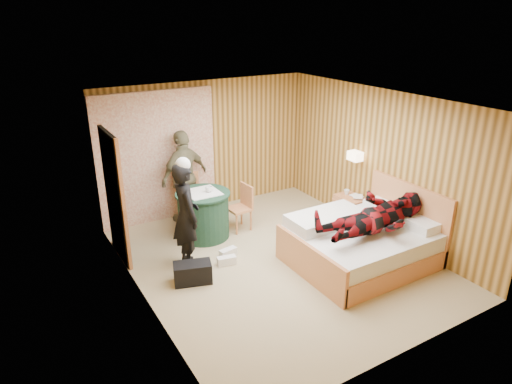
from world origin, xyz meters
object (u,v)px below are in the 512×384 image
chair_near (242,204)px  bed (362,243)px  man_at_table (185,177)px  woman_standing (186,216)px  duffel_bag (193,273)px  round_table (204,214)px  man_on_bed (378,208)px  wall_lamp (355,156)px  chair_far (188,194)px  nightstand (350,210)px

chair_near → bed: bearing=23.0°
chair_near → man_at_table: bearing=-143.9°
chair_near → woman_standing: woman_standing is taller
bed → duffel_bag: bed is taller
round_table → man_at_table: 0.90m
man_on_bed → round_table: bearing=127.9°
wall_lamp → chair_far: size_ratio=0.28×
nightstand → man_on_bed: 1.68m
wall_lamp → chair_near: size_ratio=0.31×
duffel_bag → chair_near: bearing=56.3°
chair_near → woman_standing: bearing=-67.5°
round_table → man_at_table: bearing=90.0°
bed → nightstand: (0.76, 1.11, -0.04)m
bed → nightstand: bed is taller
wall_lamp → round_table: wall_lamp is taller
bed → man_at_table: (-1.74, 2.82, 0.54)m
round_table → woman_standing: bearing=-129.3°
chair_near → woman_standing: 1.53m
duffel_bag → man_on_bed: 2.85m
wall_lamp → chair_far: 3.09m
round_table → man_on_bed: 2.94m
man_at_table → man_on_bed: (1.77, -3.05, 0.13)m
chair_near → man_on_bed: bearing=21.1°
wall_lamp → woman_standing: (-3.15, 0.16, -0.47)m
chair_far → man_on_bed: 3.50m
nightstand → round_table: 2.67m
nightstand → duffel_bag: bearing=-174.5°
chair_near → duffel_bag: bearing=-55.9°
wall_lamp → man_on_bed: 1.60m
wall_lamp → round_table: bearing=160.5°
nightstand → man_on_bed: bearing=-118.6°
bed → chair_near: size_ratio=2.50×
duffel_bag → man_at_table: man_at_table is taller
duffel_bag → man_at_table: bearing=87.4°
wall_lamp → duffel_bag: (-3.30, -0.35, -1.15)m
woman_standing → duffel_bag: bearing=167.1°
bed → man_at_table: 3.36m
nightstand → round_table: round_table is taller
man_on_bed → wall_lamp: bearing=60.6°
nightstand → duffel_bag: size_ratio=1.05×
man_on_bed → chair_far: bearing=120.2°
round_table → duffel_bag: round_table is taller
chair_far → bed: bearing=-38.3°
wall_lamp → man_on_bed: bearing=-119.4°
wall_lamp → man_at_table: bearing=146.5°
chair_near → nightstand: bearing=59.8°
woman_standing → chair_far: bearing=-19.9°
chair_near → man_on_bed: size_ratio=0.47×
bed → chair_near: bed is taller
bed → woman_standing: size_ratio=1.25×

